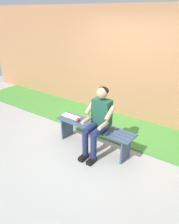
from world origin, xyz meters
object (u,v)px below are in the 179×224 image
object	(u,v)px
book_open	(71,117)
apple	(78,120)
person_seated	(98,119)
bench_near	(94,131)

from	to	relation	value
book_open	apple	bearing A→B (deg)	164.07
person_seated	apple	distance (m)	0.55
person_seated	book_open	size ratio (longest dim) A/B	3.10
person_seated	book_open	xyz separation A→B (m)	(0.76, -0.14, -0.22)
bench_near	apple	bearing A→B (deg)	6.19
bench_near	person_seated	xyz separation A→B (m)	(-0.16, 0.10, 0.35)
apple	book_open	size ratio (longest dim) A/B	0.19
person_seated	book_open	bearing A→B (deg)	-10.43
bench_near	apple	xyz separation A→B (m)	(0.35, 0.04, 0.16)
person_seated	apple	bearing A→B (deg)	-7.18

